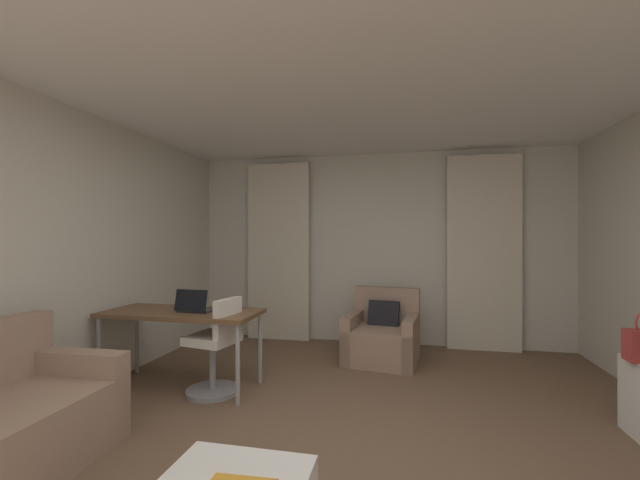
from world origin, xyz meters
TOP-DOWN VIEW (x-y plane):
  - ground_plane at (0.00, 0.00)m, footprint 12.00×12.00m
  - wall_window at (0.00, 3.03)m, footprint 5.12×0.06m
  - wall_left at (-2.53, 0.00)m, footprint 0.06×6.12m
  - ceiling at (0.00, 0.00)m, footprint 5.12×6.12m
  - curtain_left_panel at (-1.38, 2.90)m, footprint 0.90×0.06m
  - curtain_right_panel at (1.38, 2.90)m, footprint 0.90×0.06m
  - armchair at (0.13, 2.20)m, footprint 0.89×0.88m
  - desk at (-1.70, 0.95)m, footprint 1.48×0.64m
  - desk_chair at (-1.31, 0.87)m, footprint 0.48×0.48m
  - laptop at (-1.56, 0.93)m, footprint 0.33×0.25m

SIDE VIEW (x-z plane):
  - ground_plane at x=0.00m, z-range 0.00..0.00m
  - armchair at x=0.13m, z-range -0.14..0.69m
  - desk_chair at x=-1.31m, z-range -0.05..0.83m
  - desk at x=-1.70m, z-range 0.31..1.04m
  - laptop at x=-1.56m, z-range 0.67..0.89m
  - curtain_left_panel at x=-1.38m, z-range 0.00..2.50m
  - curtain_right_panel at x=1.38m, z-range 0.00..2.50m
  - wall_window at x=0.00m, z-range 0.00..2.60m
  - wall_left at x=-2.53m, z-range 0.00..2.60m
  - ceiling at x=0.00m, z-range 2.60..2.66m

